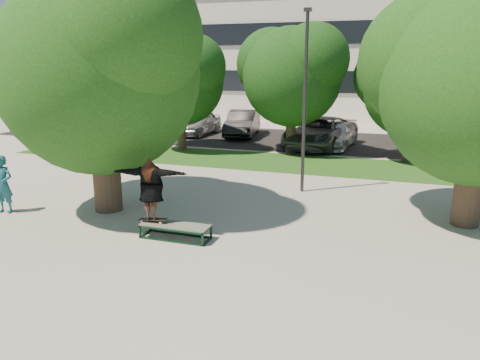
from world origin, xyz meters
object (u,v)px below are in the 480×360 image
(bystander, at_px, (3,184))
(car_grey, at_px, (320,133))
(tree_left, at_px, (98,62))
(lamppost, at_px, (305,101))
(car_silver_b, at_px, (334,135))
(grind_box, at_px, (175,231))
(car_dark, at_px, (242,123))
(tree_right, at_px, (479,75))
(car_silver_a, at_px, (198,123))

(bystander, relative_size, car_grey, 0.30)
(tree_left, distance_m, lamppost, 6.70)
(tree_left, height_order, car_silver_b, tree_left)
(grind_box, bearing_deg, bystander, 176.93)
(car_dark, bearing_deg, car_silver_b, -29.49)
(tree_right, distance_m, car_silver_b, 12.74)
(lamppost, xyz_separation_m, car_grey, (-0.82, 8.95, -2.35))
(grind_box, distance_m, car_dark, 17.38)
(tree_right, bearing_deg, grind_box, -153.01)
(grind_box, height_order, car_grey, car_grey)
(grind_box, height_order, car_dark, car_dark)
(car_dark, height_order, car_grey, car_grey)
(tree_left, relative_size, tree_right, 1.09)
(car_grey, bearing_deg, car_silver_b, 35.42)
(tree_left, height_order, car_grey, tree_left)
(tree_left, bearing_deg, car_dark, 92.64)
(bystander, xyz_separation_m, car_silver_a, (-0.86, 16.35, -0.13))
(bystander, bearing_deg, tree_right, 7.44)
(tree_right, xyz_separation_m, car_dark, (-10.92, 13.33, -3.31))
(grind_box, distance_m, car_silver_b, 14.95)
(bystander, relative_size, car_silver_b, 0.39)
(car_silver_a, xyz_separation_m, car_silver_b, (8.74, -1.86, -0.09))
(tree_right, distance_m, lamppost, 5.36)
(tree_left, bearing_deg, bystander, -154.11)
(tree_left, xyz_separation_m, lamppost, (5.29, 3.91, -1.27))
(lamppost, height_order, car_silver_b, lamppost)
(tree_left, bearing_deg, lamppost, 36.42)
(tree_right, distance_m, bystander, 13.72)
(tree_left, xyz_separation_m, tree_right, (10.21, 1.99, -0.33))
(tree_left, height_order, bystander, tree_left)
(car_grey, xyz_separation_m, car_silver_b, (0.70, 0.32, -0.14))
(lamppost, distance_m, car_silver_a, 14.43)
(tree_right, relative_size, car_dark, 1.38)
(bystander, bearing_deg, car_silver_b, 54.56)
(bystander, relative_size, car_silver_a, 0.40)
(lamppost, bearing_deg, car_silver_b, 90.75)
(bystander, height_order, car_silver_b, bystander)
(car_grey, bearing_deg, bystander, -105.85)
(grind_box, distance_m, car_silver_a, 17.96)
(car_silver_b, bearing_deg, tree_left, -106.85)
(lamppost, relative_size, car_silver_a, 1.41)
(tree_left, xyz_separation_m, bystander, (-2.71, -1.31, -3.55))
(car_silver_a, bearing_deg, car_silver_b, -9.98)
(bystander, bearing_deg, tree_left, 18.98)
(grind_box, xyz_separation_m, car_dark, (-3.82, 16.95, 0.59))
(tree_right, height_order, grind_box, tree_right)
(grind_box, height_order, bystander, bystander)
(tree_left, relative_size, bystander, 4.08)
(tree_right, distance_m, car_silver_a, 19.27)
(tree_left, height_order, lamppost, tree_left)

